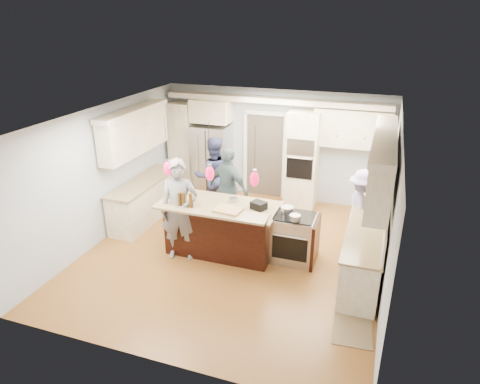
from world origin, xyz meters
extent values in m
plane|color=#9A642A|center=(0.00, 0.00, 0.00)|extent=(6.00, 6.00, 0.00)
cube|color=#B2BCC6|center=(0.00, 3.00, 1.35)|extent=(5.50, 0.04, 2.70)
cube|color=#B2BCC6|center=(0.00, -3.00, 1.35)|extent=(5.50, 0.04, 2.70)
cube|color=#B2BCC6|center=(-2.75, 0.00, 1.35)|extent=(0.04, 6.00, 2.70)
cube|color=#B2BCC6|center=(2.75, 0.00, 1.35)|extent=(0.04, 6.00, 2.70)
cube|color=white|center=(0.00, 0.00, 2.70)|extent=(5.50, 6.00, 0.04)
cube|color=#B7B7BC|center=(-1.55, 2.64, 0.90)|extent=(0.90, 0.70, 1.80)
cube|color=#FFF4CE|center=(0.75, 2.67, 1.15)|extent=(0.72, 0.64, 2.30)
cube|color=black|center=(0.75, 2.34, 1.55)|extent=(0.60, 0.02, 0.35)
cube|color=black|center=(0.75, 2.34, 1.05)|extent=(0.60, 0.02, 0.50)
cylinder|color=#B7B7BC|center=(0.75, 2.31, 1.30)|extent=(0.55, 0.02, 0.02)
cube|color=#FFF4CE|center=(-2.35, 2.70, 1.15)|extent=(0.60, 0.58, 2.30)
cube|color=#FFF4CE|center=(-1.55, 2.70, 2.15)|extent=(0.95, 0.58, 0.55)
cube|color=#FFF4CE|center=(1.80, 2.82, 1.95)|extent=(1.70, 0.35, 0.85)
cube|color=beige|center=(0.00, 2.80, 2.48)|extent=(5.30, 0.38, 0.12)
cube|color=#4C443A|center=(-0.25, 2.99, 1.05)|extent=(0.90, 0.06, 2.10)
cube|color=white|center=(-0.25, 2.95, 2.13)|extent=(1.04, 0.06, 0.10)
cube|color=#FFF4CE|center=(2.40, 0.30, 0.44)|extent=(0.60, 3.00, 0.88)
cube|color=tan|center=(2.40, 0.30, 0.90)|extent=(0.64, 3.05, 0.04)
cube|color=#FFF4CE|center=(2.52, 0.30, 1.98)|extent=(0.35, 3.00, 0.85)
cube|color=beige|center=(2.51, 0.30, 2.46)|extent=(0.37, 3.10, 0.10)
cube|color=#FFF4CE|center=(-2.40, 0.80, 0.44)|extent=(0.60, 2.20, 0.88)
cube|color=tan|center=(-2.40, 0.80, 0.90)|extent=(0.64, 2.25, 0.04)
cube|color=#FFF4CE|center=(-2.52, 0.80, 1.98)|extent=(0.35, 2.20, 0.85)
cube|color=beige|center=(-2.51, 0.80, 2.46)|extent=(0.37, 2.30, 0.10)
cube|color=black|center=(-0.25, 0.15, 0.44)|extent=(2.00, 1.00, 0.88)
cube|color=tan|center=(-0.25, 0.15, 0.90)|extent=(2.10, 1.10, 0.04)
cube|color=black|center=(-0.25, -0.41, 0.54)|extent=(2.00, 0.12, 1.08)
cube|color=tan|center=(-0.25, -0.55, 1.10)|extent=(2.10, 0.42, 0.04)
cube|color=black|center=(0.42, 0.21, 0.99)|extent=(0.33, 0.30, 0.14)
cube|color=#B7B7BC|center=(1.13, 0.15, 0.45)|extent=(0.76, 0.66, 0.90)
cube|color=black|center=(1.13, -0.19, 0.40)|extent=(0.65, 0.01, 0.45)
cube|color=black|center=(1.13, 0.15, 0.91)|extent=(0.72, 0.59, 0.02)
cube|color=black|center=(1.54, 0.15, 0.44)|extent=(0.06, 0.71, 0.88)
cylinder|color=black|center=(-1.05, -0.51, 2.33)|extent=(0.01, 0.01, 0.75)
ellipsoid|color=#E00D41|center=(-1.05, -0.51, 1.80)|extent=(0.15, 0.15, 0.26)
cylinder|color=black|center=(-0.25, -0.51, 2.33)|extent=(0.01, 0.01, 0.75)
ellipsoid|color=#E00D41|center=(-0.25, -0.51, 1.80)|extent=(0.15, 0.15, 0.26)
cylinder|color=black|center=(0.55, -0.51, 2.33)|extent=(0.01, 0.01, 0.75)
ellipsoid|color=#E00D41|center=(0.55, -0.51, 1.80)|extent=(0.15, 0.15, 0.26)
imported|color=slate|center=(-0.90, -0.45, 0.98)|extent=(0.81, 0.64, 1.96)
imported|color=navy|center=(-1.07, 1.60, 0.91)|extent=(1.10, 1.03, 1.81)
imported|color=#4A6168|center=(-0.50, 1.06, 0.88)|extent=(1.12, 0.79, 1.76)
imported|color=#9E91C3|center=(2.25, 1.14, 0.79)|extent=(0.87, 1.15, 1.59)
cube|color=olive|center=(2.40, -1.47, 0.01)|extent=(0.64, 0.88, 0.01)
cylinder|color=silver|center=(-0.96, -0.50, 1.28)|extent=(0.09, 0.09, 0.33)
cylinder|color=#4C2E0D|center=(-0.76, -0.54, 1.25)|extent=(0.09, 0.09, 0.27)
cylinder|color=#4C2E0D|center=(-0.62, -0.53, 1.25)|extent=(0.08, 0.08, 0.27)
cylinder|color=#4C2E0D|center=(-0.84, -0.54, 1.25)|extent=(0.08, 0.08, 0.25)
cylinder|color=#B7B7BC|center=(-0.57, -0.51, 1.18)|extent=(0.07, 0.07, 0.13)
cube|color=tan|center=(0.06, -0.47, 1.14)|extent=(0.50, 0.38, 0.04)
cylinder|color=#B7B7BC|center=(0.97, 0.19, 0.99)|extent=(0.23, 0.23, 0.13)
cylinder|color=#B7B7BC|center=(1.17, -0.04, 0.97)|extent=(0.20, 0.20, 0.10)
camera|label=1|loc=(2.47, -6.82, 4.33)|focal=32.00mm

